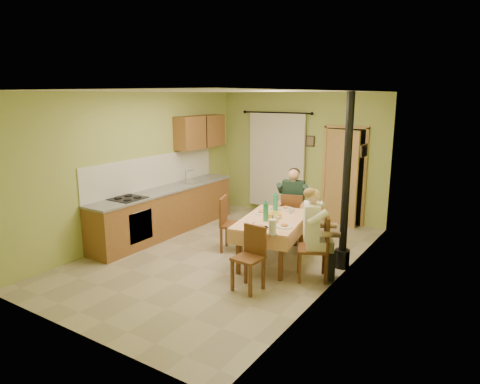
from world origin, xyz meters
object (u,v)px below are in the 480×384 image
Objects in this scene: man_far at (293,197)px; stove_flue at (345,206)px; dining_table at (272,240)px; chair_near at (249,271)px; chair_right at (313,260)px; chair_far at (292,227)px; chair_left at (233,235)px; man_right at (314,223)px.

man_far is 1.42m from stove_flue.
man_far is at bearing 87.98° from dining_table.
chair_right is at bearing -121.48° from chair_near.
chair_left is (-0.69, -0.99, 0.00)m from chair_far.
chair_near is at bearing 116.26° from chair_right.
chair_near is 1.06m from chair_right.
chair_near is 0.93× the size of chair_right.
chair_far is 2.23m from chair_near.
chair_left is (-0.85, 0.10, -0.09)m from dining_table.
chair_near is at bearing -89.79° from dining_table.
man_right is (0.83, -0.26, 0.50)m from dining_table.
chair_left reaches higher than chair_far.
man_right is (1.68, -0.36, 0.59)m from chair_left.
chair_far is 0.59m from man_far.
man_far is at bearing 9.41° from chair_right.
man_far is (-1.01, 1.36, 0.59)m from chair_right.
chair_far is 1.58m from stove_flue.
man_right reaches higher than chair_near.
chair_far is 0.69× the size of man_far.
chair_left is 2.08m from stove_flue.
man_far is at bearing 8.91° from man_right.
stove_flue is (0.85, 1.52, 0.74)m from chair_near.
dining_table is 1.25× the size of man_right.
dining_table is at bearing -158.61° from stove_flue.
chair_left is at bearing 51.04° from chair_right.
dining_table is 1.87× the size of chair_near.
dining_table is at bearing 63.70° from chair_left.
chair_right is (0.63, 0.85, 0.00)m from chair_near.
chair_right is at bearing -90.00° from man_right.
chair_left is (-1.07, 1.20, 0.00)m from chair_near.
dining_table is at bearing -98.73° from man_far.
chair_far is 1.68m from chair_right.
chair_near is 0.67× the size of man_right.
stove_flue is at bearing -45.77° from chair_right.
man_right reaches higher than chair_left.
chair_left is at bearing -142.22° from chair_far.
stove_flue reaches higher than chair_near.
chair_right reaches higher than chair_near.
chair_near is at bearing -97.62° from man_far.
stove_flue is (1.06, 0.42, 0.64)m from dining_table.
stove_flue reaches higher than chair_left.
chair_near is (0.38, -2.19, -0.00)m from chair_far.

